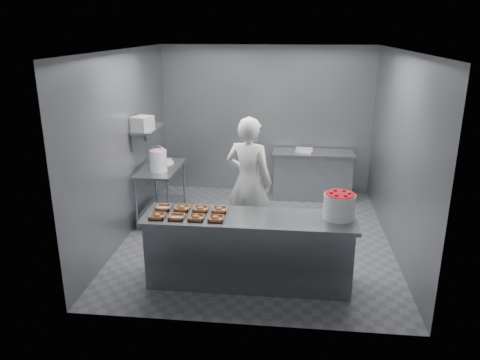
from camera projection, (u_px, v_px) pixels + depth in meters
The scene contains 24 objects.
floor at pixel (257, 237), 7.25m from camera, with size 4.50×4.50×0.00m, color #4C4C51.
ceiling at pixel (259, 50), 6.38m from camera, with size 4.50×4.50×0.00m, color white.
wall_back at pixel (266, 120), 8.94m from camera, with size 4.00×0.04×2.80m, color slate.
wall_left at pixel (125, 146), 7.02m from camera, with size 0.04×4.50×2.80m, color slate.
wall_right at pixel (399, 153), 6.60m from camera, with size 0.04×4.50×2.80m, color slate.
service_counter at pixel (249, 250), 5.83m from camera, with size 2.60×0.70×0.90m.
prep_table at pixel (161, 185), 7.80m from camera, with size 0.60×1.20×0.90m.
back_counter at pixel (312, 175), 8.81m from camera, with size 1.50×0.60×0.90m.
wall_shelf at pixel (148, 128), 7.52m from camera, with size 0.35×0.90×0.03m, color slate.
tray_0 at pixel (157, 216), 5.66m from camera, with size 0.19×0.18×0.06m.
tray_1 at pixel (177, 217), 5.64m from camera, with size 0.19×0.18×0.04m.
tray_2 at pixel (196, 217), 5.62m from camera, with size 0.19×0.18×0.06m.
tray_3 at pixel (216, 218), 5.59m from camera, with size 0.19×0.18×0.06m.
tray_4 at pixel (164, 207), 5.94m from camera, with size 0.19×0.18×0.04m.
tray_5 at pixel (182, 208), 5.91m from camera, with size 0.19×0.18×0.06m.
tray_6 at pixel (201, 209), 5.89m from camera, with size 0.19×0.18×0.06m.
tray_7 at pixel (219, 209), 5.86m from camera, with size 0.19×0.18×0.06m.
worker at pixel (249, 182), 6.79m from camera, with size 0.70×0.46×1.92m, color white.
strawberry_tub at pixel (339, 205), 5.61m from camera, with size 0.38×0.38×0.31m.
glaze_bucket at pixel (158, 160), 7.45m from camera, with size 0.29×0.27×0.42m.
bucket_lid at pixel (164, 163), 7.92m from camera, with size 0.32×0.32×0.02m, color white.
rag at pixel (167, 160), 8.12m from camera, with size 0.15×0.13×0.02m, color #CCB28C.
appliance at pixel (142, 124), 7.24m from camera, with size 0.26×0.30×0.22m, color gray.
paper_stack at pixel (304, 150), 8.68m from camera, with size 0.30×0.22×0.06m, color silver.
Camera 1 is at (0.46, -6.60, 3.10)m, focal length 35.00 mm.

